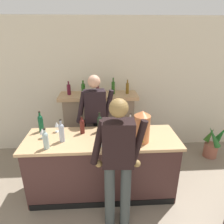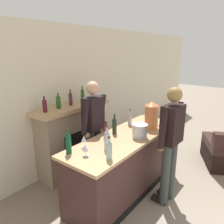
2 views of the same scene
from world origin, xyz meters
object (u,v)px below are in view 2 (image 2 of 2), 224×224
(potted_plant_corner, at_px, (147,126))
(wine_glass_front_left, at_px, (84,139))
(person_bartender, at_px, (94,129))
(wine_bottle_burgundy_dark, at_px, (109,149))
(copper_dispenser, at_px, (151,115))
(wine_bottle_riesling_slim, at_px, (107,139))
(wine_bottle_merlot_tall, at_px, (114,125))
(wine_glass_back_row, at_px, (136,125))
(wine_bottle_rose_blush, at_px, (68,143))
(wine_bottle_cabernet_heavy, at_px, (130,118))
(wine_glass_near_bucket, at_px, (85,148))
(wine_bottle_chardonnay_pale, at_px, (106,131))
(fireplace_stone, at_px, (73,138))
(person_customer, at_px, (171,142))
(ice_bucket_steel, at_px, (140,131))

(potted_plant_corner, distance_m, wine_glass_front_left, 3.16)
(person_bartender, bearing_deg, wine_bottle_burgundy_dark, -127.51)
(copper_dispenser, height_order, wine_bottle_riesling_slim, copper_dispenser)
(potted_plant_corner, height_order, wine_bottle_merlot_tall, wine_bottle_merlot_tall)
(copper_dispenser, height_order, wine_glass_back_row, copper_dispenser)
(wine_bottle_rose_blush, height_order, wine_glass_back_row, wine_bottle_rose_blush)
(person_bartender, distance_m, wine_bottle_cabernet_heavy, 0.67)
(wine_bottle_merlot_tall, xyz_separation_m, wine_glass_near_bucket, (-0.84, -0.17, -0.04))
(wine_bottle_chardonnay_pale, xyz_separation_m, wine_glass_near_bucket, (-0.57, -0.13, -0.02))
(fireplace_stone, xyz_separation_m, potted_plant_corner, (2.34, -0.35, -0.36))
(wine_bottle_merlot_tall, height_order, wine_bottle_riesling_slim, wine_bottle_riesling_slim)
(person_bartender, height_order, wine_bottle_cabernet_heavy, person_bartender)
(person_bartender, xyz_separation_m, wine_bottle_riesling_slim, (-0.46, -0.65, 0.14))
(person_bartender, relative_size, wine_glass_near_bucket, 11.54)
(person_customer, height_order, ice_bucket_steel, person_customer)
(wine_bottle_rose_blush, bearing_deg, person_bartender, 20.81)
(ice_bucket_steel, relative_size, wine_bottle_cabernet_heavy, 0.86)
(person_customer, height_order, wine_glass_front_left, person_customer)
(wine_bottle_merlot_tall, bearing_deg, person_bartender, 101.41)
(wine_bottle_merlot_tall, xyz_separation_m, wine_bottle_rose_blush, (-0.92, 0.06, 0.01))
(wine_bottle_burgundy_dark, distance_m, wine_glass_front_left, 0.48)
(person_bartender, height_order, wine_bottle_burgundy_dark, person_bartender)
(wine_bottle_merlot_tall, xyz_separation_m, wine_glass_front_left, (-0.67, 0.03, -0.02))
(wine_glass_front_left, bearing_deg, wine_bottle_riesling_slim, -66.74)
(person_bartender, bearing_deg, wine_glass_near_bucket, -144.30)
(potted_plant_corner, xyz_separation_m, ice_bucket_steel, (-2.21, -1.04, 0.79))
(ice_bucket_steel, distance_m, wine_bottle_cabernet_heavy, 0.56)
(wine_glass_front_left, bearing_deg, wine_bottle_chardonnay_pale, -9.82)
(copper_dispenser, bearing_deg, wine_glass_front_left, 163.52)
(copper_dispenser, xyz_separation_m, wine_glass_back_row, (-0.34, 0.09, -0.10))
(person_customer, relative_size, copper_dispenser, 3.89)
(wine_bottle_riesling_slim, bearing_deg, wine_glass_near_bucket, 160.38)
(person_bartender, distance_m, copper_dispenser, 1.01)
(person_bartender, distance_m, wine_glass_back_row, 0.72)
(copper_dispenser, relative_size, wine_bottle_merlot_tall, 1.44)
(fireplace_stone, xyz_separation_m, wine_bottle_rose_blush, (-0.90, -0.93, 0.47))
(person_customer, bearing_deg, ice_bucket_steel, 101.63)
(potted_plant_corner, bearing_deg, wine_bottle_merlot_tall, -164.66)
(wine_bottle_merlot_tall, relative_size, wine_glass_back_row, 1.74)
(wine_bottle_riesling_slim, relative_size, wine_bottle_chardonnay_pale, 1.19)
(person_bartender, relative_size, wine_bottle_merlot_tall, 5.59)
(fireplace_stone, bearing_deg, wine_glass_back_row, -78.10)
(wine_glass_back_row, bearing_deg, wine_glass_front_left, 162.61)
(wine_bottle_chardonnay_pale, height_order, wine_glass_near_bucket, wine_bottle_chardonnay_pale)
(wine_glass_front_left, xyz_separation_m, wine_glass_near_bucket, (-0.17, -0.20, -0.01))
(wine_bottle_merlot_tall, distance_m, wine_bottle_chardonnay_pale, 0.27)
(person_bartender, height_order, wine_bottle_chardonnay_pale, person_bartender)
(wine_bottle_merlot_tall, distance_m, wine_glass_front_left, 0.67)
(person_bartender, height_order, wine_glass_front_left, person_bartender)
(potted_plant_corner, xyz_separation_m, wine_bottle_chardonnay_pale, (-2.59, -0.68, 0.81))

